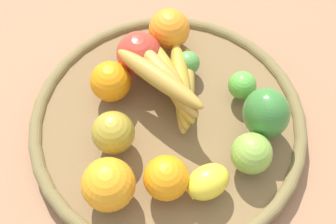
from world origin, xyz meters
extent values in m
plane|color=#976B4A|center=(0.00, 0.00, 0.00)|extent=(2.40, 2.40, 0.00)
cylinder|color=brown|center=(0.00, 0.00, 0.01)|extent=(0.46, 0.46, 0.03)
torus|color=brown|center=(0.00, 0.00, 0.03)|extent=(0.47, 0.47, 0.02)
ellipsoid|color=#B58F39|center=(0.05, 0.02, 0.05)|extent=(0.13, 0.16, 0.03)
ellipsoid|color=#B58F2A|center=(0.05, 0.03, 0.07)|extent=(0.11, 0.17, 0.03)
ellipsoid|color=#BC8E2C|center=(0.03, 0.03, 0.08)|extent=(0.07, 0.18, 0.03)
ellipsoid|color=#B78B3C|center=(0.02, 0.04, 0.10)|extent=(0.04, 0.18, 0.03)
ellipsoid|color=#B18835|center=(0.01, 0.03, 0.11)|extent=(0.08, 0.18, 0.03)
sphere|color=red|center=(0.02, 0.12, 0.08)|extent=(0.09, 0.09, 0.08)
sphere|color=orange|center=(-0.05, 0.10, 0.07)|extent=(0.09, 0.09, 0.07)
sphere|color=#A38C2A|center=(-0.10, 0.01, 0.07)|extent=(0.08, 0.08, 0.07)
sphere|color=#57A93B|center=(0.13, -0.03, 0.06)|extent=(0.06, 0.06, 0.05)
sphere|color=orange|center=(-0.15, -0.06, 0.08)|extent=(0.11, 0.11, 0.08)
sphere|color=#529241|center=(0.09, 0.06, 0.06)|extent=(0.05, 0.05, 0.04)
sphere|color=orange|center=(-0.07, -0.10, 0.07)|extent=(0.09, 0.09, 0.07)
ellipsoid|color=yellow|center=(-0.02, -0.14, 0.06)|extent=(0.07, 0.06, 0.05)
ellipsoid|color=#387932|center=(0.12, -0.10, 0.08)|extent=(0.08, 0.09, 0.09)
sphere|color=orange|center=(0.10, 0.13, 0.08)|extent=(0.10, 0.10, 0.07)
sphere|color=#82AB3F|center=(0.06, -0.14, 0.07)|extent=(0.08, 0.08, 0.06)
camera|label=1|loc=(-0.23, -0.32, 0.70)|focal=49.09mm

